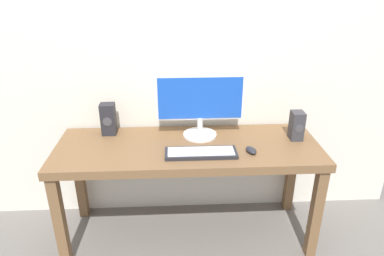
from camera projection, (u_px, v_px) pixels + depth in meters
ground_plane at (188, 232)px, 2.55m from camera, size 6.00×6.00×0.00m
wall_back at (185, 13)px, 2.25m from camera, size 3.24×0.04×3.00m
desk at (188, 156)px, 2.29m from camera, size 1.71×0.61×0.72m
monitor at (200, 104)px, 2.30m from camera, size 0.58×0.23×0.42m
keyboard_primary at (201, 153)px, 2.14m from camera, size 0.44×0.15×0.03m
mouse at (251, 150)px, 2.16m from camera, size 0.08×0.11×0.03m
speaker_right at (297, 126)px, 2.31m from camera, size 0.08×0.10×0.19m
speaker_left at (108, 119)px, 2.37m from camera, size 0.10×0.09×0.22m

